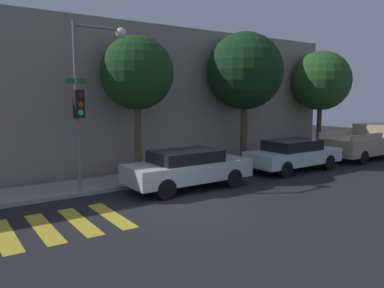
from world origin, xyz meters
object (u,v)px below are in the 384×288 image
object	(u,v)px
traffic_light_pole	(88,87)
tree_far_end	(321,81)
pickup_truck	(368,141)
tree_midblock	(245,71)
sedan_middle	(293,154)
sedan_near_corner	(188,168)
tree_near_corner	(137,73)

from	to	relation	value
traffic_light_pole	tree_far_end	distance (m)	13.77
traffic_light_pole	pickup_truck	bearing A→B (deg)	-4.96
tree_midblock	tree_far_end	size ratio (longest dim) A/B	1.08
sedan_middle	tree_midblock	size ratio (longest dim) A/B	0.73
sedan_near_corner	sedan_middle	bearing A→B (deg)	0.00
pickup_truck	tree_far_end	bearing A→B (deg)	111.53
traffic_light_pole	sedan_middle	xyz separation A→B (m)	(8.73, -1.27, -2.86)
sedan_middle	tree_near_corner	xyz separation A→B (m)	(-6.38, 2.41, 3.42)
pickup_truck	tree_far_end	distance (m)	4.13
traffic_light_pole	tree_far_end	world-z (taller)	tree_far_end
traffic_light_pole	sedan_near_corner	world-z (taller)	traffic_light_pole
traffic_light_pole	sedan_near_corner	bearing A→B (deg)	-22.37
traffic_light_pole	pickup_truck	size ratio (longest dim) A/B	1.07
sedan_middle	pickup_truck	xyz separation A→B (m)	(5.93, -0.00, 0.17)
tree_near_corner	tree_far_end	xyz separation A→B (m)	(11.36, 0.00, -0.03)
traffic_light_pole	sedan_near_corner	size ratio (longest dim) A/B	1.24
sedan_middle	tree_far_end	world-z (taller)	tree_far_end
tree_midblock	tree_far_end	world-z (taller)	tree_midblock
sedan_near_corner	sedan_middle	size ratio (longest dim) A/B	1.00
tree_near_corner	tree_far_end	distance (m)	11.36
sedan_near_corner	tree_near_corner	distance (m)	4.24
sedan_near_corner	tree_far_end	size ratio (longest dim) A/B	0.79
tree_midblock	traffic_light_pole	bearing A→B (deg)	-171.85
traffic_light_pole	tree_midblock	bearing A→B (deg)	8.15
sedan_middle	tree_midblock	xyz separation A→B (m)	(-0.76, 2.41, 3.70)
traffic_light_pole	sedan_middle	world-z (taller)	traffic_light_pole
sedan_near_corner	tree_near_corner	world-z (taller)	tree_near_corner
sedan_near_corner	pickup_truck	xyz separation A→B (m)	(11.57, -0.00, 0.16)
pickup_truck	sedan_middle	bearing A→B (deg)	180.00
sedan_near_corner	pickup_truck	bearing A→B (deg)	-0.00
traffic_light_pole	tree_far_end	size ratio (longest dim) A/B	0.98
tree_far_end	traffic_light_pole	bearing A→B (deg)	-175.24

